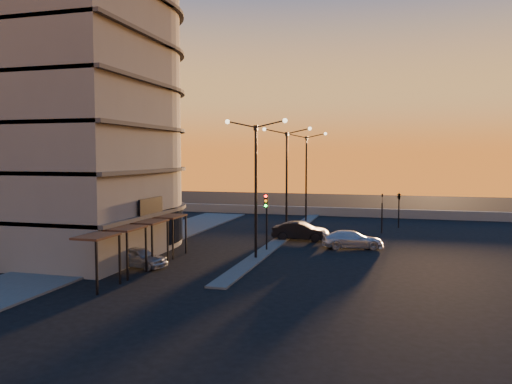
% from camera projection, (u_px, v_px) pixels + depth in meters
% --- Properties ---
extents(ground, '(120.00, 120.00, 0.00)m').
position_uv_depth(ground, '(256.00, 259.00, 34.00)').
color(ground, black).
rests_on(ground, ground).
extents(sidewalk_west, '(5.00, 40.00, 0.12)m').
position_uv_depth(sidewalk_west, '(145.00, 241.00, 40.64)').
color(sidewalk_west, '#474744').
rests_on(sidewalk_west, ground).
extents(median, '(1.20, 36.00, 0.12)m').
position_uv_depth(median, '(286.00, 236.00, 43.61)').
color(median, '#474744').
rests_on(median, ground).
extents(parapet, '(44.00, 0.50, 1.00)m').
position_uv_depth(parapet, '(331.00, 212.00, 58.42)').
color(parapet, slate).
rests_on(parapet, ground).
extents(building, '(14.35, 17.08, 25.00)m').
position_uv_depth(building, '(74.00, 90.00, 36.90)').
color(building, slate).
rests_on(building, ground).
extents(streetlamp_near, '(4.32, 0.32, 9.51)m').
position_uv_depth(streetlamp_near, '(256.00, 177.00, 33.59)').
color(streetlamp_near, black).
rests_on(streetlamp_near, ground).
extents(streetlamp_mid, '(4.32, 0.32, 9.51)m').
position_uv_depth(streetlamp_mid, '(287.00, 172.00, 43.21)').
color(streetlamp_mid, black).
rests_on(streetlamp_mid, ground).
extents(streetlamp_far, '(4.32, 0.32, 9.51)m').
position_uv_depth(streetlamp_far, '(306.00, 169.00, 52.82)').
color(streetlamp_far, black).
rests_on(streetlamp_far, ground).
extents(traffic_light_main, '(0.28, 0.44, 4.25)m').
position_uv_depth(traffic_light_main, '(266.00, 212.00, 36.55)').
color(traffic_light_main, black).
rests_on(traffic_light_main, ground).
extents(signal_east_a, '(0.13, 0.16, 3.60)m').
position_uv_depth(signal_east_a, '(382.00, 212.00, 45.18)').
color(signal_east_a, black).
rests_on(signal_east_a, ground).
extents(signal_east_b, '(0.42, 1.99, 3.60)m').
position_uv_depth(signal_east_b, '(399.00, 196.00, 48.54)').
color(signal_east_b, black).
rests_on(signal_east_b, ground).
extents(car_hatchback, '(4.08, 2.22, 1.32)m').
position_uv_depth(car_hatchback, '(138.00, 257.00, 31.47)').
color(car_hatchback, '#B2B5BA').
rests_on(car_hatchback, ground).
extents(car_sedan, '(4.67, 1.68, 1.53)m').
position_uv_depth(car_sedan, '(301.00, 231.00, 41.50)').
color(car_sedan, black).
rests_on(car_sedan, ground).
extents(car_wagon, '(4.93, 2.87, 1.34)m').
position_uv_depth(car_wagon, '(352.00, 239.00, 37.98)').
color(car_wagon, silver).
rests_on(car_wagon, ground).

